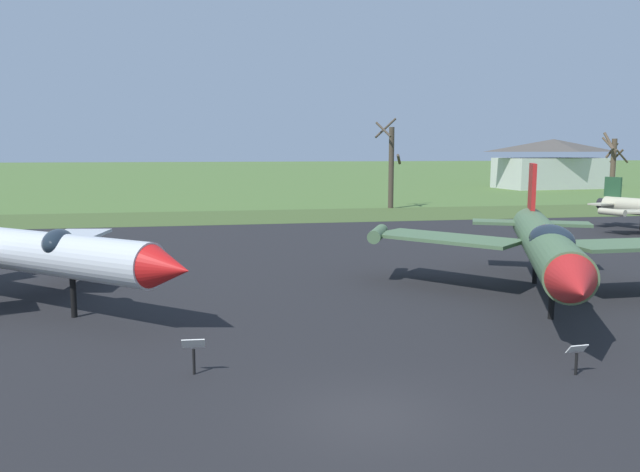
{
  "coord_description": "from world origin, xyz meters",
  "views": [
    {
      "loc": [
        -3.65,
        -13.52,
        6.26
      ],
      "look_at": [
        2.09,
        17.48,
        1.87
      ],
      "focal_mm": 35.15,
      "sensor_mm": 36.0,
      "label": 1
    }
  ],
  "objects_px": {
    "info_placard_rear_center": "(194,351)",
    "visitor_building": "(552,164)",
    "jet_fighter_rear_left": "(545,244)",
    "jet_fighter_rear_center": "(20,249)",
    "info_placard_rear_left": "(577,356)"
  },
  "relations": [
    {
      "from": "jet_fighter_rear_center",
      "to": "visitor_building",
      "type": "bearing_deg",
      "value": 46.99
    },
    {
      "from": "jet_fighter_rear_center",
      "to": "jet_fighter_rear_left",
      "type": "relative_size",
      "value": 0.85
    },
    {
      "from": "info_placard_rear_left",
      "to": "visitor_building",
      "type": "xyz_separation_m",
      "value": [
        45.16,
        77.55,
        3.2
      ]
    },
    {
      "from": "jet_fighter_rear_left",
      "to": "visitor_building",
      "type": "bearing_deg",
      "value": 59.13
    },
    {
      "from": "jet_fighter_rear_center",
      "to": "jet_fighter_rear_left",
      "type": "xyz_separation_m",
      "value": [
        20.78,
        -2.69,
        0.05
      ]
    },
    {
      "from": "jet_fighter_rear_center",
      "to": "info_placard_rear_left",
      "type": "distance_m",
      "value": 20.32
    },
    {
      "from": "jet_fighter_rear_left",
      "to": "visitor_building",
      "type": "xyz_separation_m",
      "value": [
        41.53,
        69.48,
        1.37
      ]
    },
    {
      "from": "jet_fighter_rear_center",
      "to": "info_placard_rear_left",
      "type": "relative_size",
      "value": 15.24
    },
    {
      "from": "info_placard_rear_center",
      "to": "visitor_building",
      "type": "relative_size",
      "value": 0.06
    },
    {
      "from": "info_placard_rear_left",
      "to": "visitor_building",
      "type": "distance_m",
      "value": 89.8
    },
    {
      "from": "info_placard_rear_center",
      "to": "info_placard_rear_left",
      "type": "relative_size",
      "value": 1.17
    },
    {
      "from": "info_placard_rear_center",
      "to": "visitor_building",
      "type": "height_order",
      "value": "visitor_building"
    },
    {
      "from": "visitor_building",
      "to": "jet_fighter_rear_left",
      "type": "bearing_deg",
      "value": -120.87
    },
    {
      "from": "info_placard_rear_center",
      "to": "jet_fighter_rear_left",
      "type": "height_order",
      "value": "jet_fighter_rear_left"
    },
    {
      "from": "visitor_building",
      "to": "info_placard_rear_left",
      "type": "bearing_deg",
      "value": -120.21
    }
  ]
}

